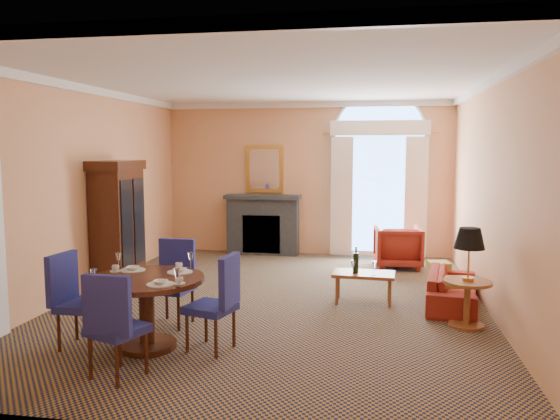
% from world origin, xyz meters
% --- Properties ---
extents(ground, '(7.50, 7.50, 0.00)m').
position_xyz_m(ground, '(0.00, 0.00, 0.00)').
color(ground, '#141B40').
rests_on(ground, ground).
extents(room_envelope, '(6.04, 7.52, 3.45)m').
position_xyz_m(room_envelope, '(-0.03, 0.67, 2.51)').
color(room_envelope, '#EBA670').
rests_on(room_envelope, ground).
extents(armoire, '(0.59, 1.04, 2.04)m').
position_xyz_m(armoire, '(-2.72, 0.59, 0.98)').
color(armoire, '#34170B').
rests_on(armoire, ground).
extents(dining_table, '(1.29, 1.29, 1.01)m').
position_xyz_m(dining_table, '(-1.06, -2.09, 0.60)').
color(dining_table, '#34170B').
rests_on(dining_table, ground).
extents(dining_chair_north, '(0.54, 0.54, 1.08)m').
position_xyz_m(dining_chair_north, '(-1.09, -1.15, 0.61)').
color(dining_chair_north, navy).
rests_on(dining_chair_north, ground).
extents(dining_chair_south, '(0.62, 0.62, 1.08)m').
position_xyz_m(dining_chair_south, '(-1.02, -2.98, 0.61)').
color(dining_chair_south, navy).
rests_on(dining_chair_south, ground).
extents(dining_chair_east, '(0.59, 0.59, 1.08)m').
position_xyz_m(dining_chair_east, '(-0.24, -2.00, 0.61)').
color(dining_chair_east, navy).
rests_on(dining_chair_east, ground).
extents(dining_chair_west, '(0.52, 0.51, 1.08)m').
position_xyz_m(dining_chair_west, '(-1.90, -2.18, 0.61)').
color(dining_chair_west, navy).
rests_on(dining_chair_west, ground).
extents(sofa, '(0.88, 1.74, 0.49)m').
position_xyz_m(sofa, '(2.55, 0.26, 0.24)').
color(sofa, maroon).
rests_on(sofa, ground).
extents(armchair, '(0.92, 0.94, 0.79)m').
position_xyz_m(armchair, '(1.87, 2.68, 0.39)').
color(armchair, maroon).
rests_on(armchair, ground).
extents(coffee_table, '(0.91, 0.53, 0.83)m').
position_xyz_m(coffee_table, '(1.28, 0.16, 0.43)').
color(coffee_table, brown).
rests_on(coffee_table, ground).
extents(side_table, '(0.59, 0.59, 1.24)m').
position_xyz_m(side_table, '(2.60, -0.69, 0.80)').
color(side_table, brown).
rests_on(side_table, ground).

